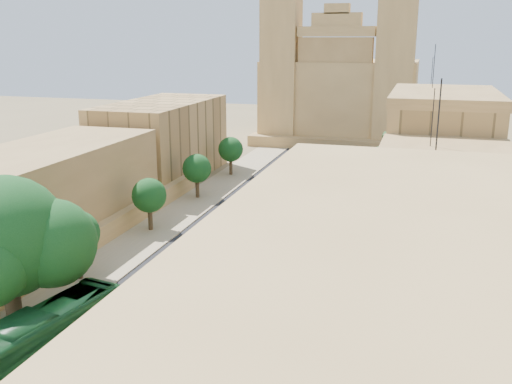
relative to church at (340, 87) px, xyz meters
The scene contains 31 objects.
road_surface 49.54m from the church, 90.00° to the right, with size 14.00×140.00×0.01m, color black.
sidewalk_east 50.44m from the church, 78.94° to the right, with size 5.00×140.00×0.01m, color tan.
sidewalk_west 50.44m from the church, 101.06° to the right, with size 5.00×140.00×0.01m, color tan.
kerb_east 50.02m from the church, 81.81° to the right, with size 0.25×140.00×0.12m, color tan.
kerb_west 50.02m from the church, 98.19° to the right, with size 0.25×140.00×0.12m, color tan.
townhouse_a 83.22m from the church, 78.94° to the right, with size 9.00×14.00×16.40m.
townhouse_b 69.58m from the church, 76.73° to the right, with size 9.00×14.00×14.90m.
townhouse_c 56.00m from the church, 73.43° to the right, with size 9.00×14.00×17.40m.
townhouse_d 42.84m from the church, 68.07° to the right, with size 9.00×14.00×15.90m.
west_wall 60.55m from the church, 102.04° to the right, with size 1.00×40.00×1.80m, color #A9834C.
west_building_low 63.45m from the church, 106.54° to the right, with size 10.00×28.00×8.40m, color olive.
west_building_mid 39.27m from the church, 117.48° to the right, with size 10.00×22.00×10.00m, color tan.
church is the anchor object (origin of this frame).
ficus_tree 75.29m from the church, 97.19° to the right, with size 9.96×9.17×9.96m.
street_tree_a 67.62m from the church, 98.54° to the right, with size 3.50×3.50×5.38m.
street_tree_b 55.86m from the church, 100.38° to the right, with size 3.31×3.31×5.08m.
street_tree_c 44.19m from the church, 103.21° to the right, with size 3.32×3.32×5.10m.
street_tree_d 32.77m from the church, 108.09° to the right, with size 3.33×3.33×5.13m.
red_truck 67.85m from the church, 89.59° to the right, with size 3.17×5.86×3.26m.
olive_pickup 55.38m from the church, 83.86° to the right, with size 3.85×5.53×2.10m.
bus_green_north 78.20m from the church, 93.91° to the right, with size 2.68×11.46×3.19m, color #195326.
bus_red_east 73.17m from the church, 86.04° to the right, with size 2.24×9.57×2.67m, color #A12712.
bus_cream_east 50.39m from the church, 82.56° to the right, with size 2.35×10.05×2.80m, color #C1BC86.
car_blue_a 66.05m from the church, 91.22° to the right, with size 1.71×4.24×1.44m, color #3A71B3.
car_white_a 55.32m from the church, 91.82° to the right, with size 1.15×3.30×1.09m, color silver.
car_cream 56.48m from the church, 88.97° to the right, with size 1.93×4.19×1.16m, color beige.
car_dkblue 37.70m from the church, 92.80° to the right, with size 1.95×4.79×1.39m, color #171648.
car_white_b 39.06m from the church, 85.24° to the right, with size 1.60×3.98×1.35m, color silver.
car_blue_b 21.18m from the church, 93.64° to the right, with size 1.18×3.39×1.12m, color #316BB1.
pedestrian_a 72.94m from the church, 83.38° to the right, with size 0.69×0.45×1.90m, color #27232C.
pedestrian_c 67.34m from the church, 83.55° to the right, with size 1.15×0.48×1.96m, color #2F3137.
Camera 1 is at (14.42, -23.15, 17.86)m, focal length 40.00 mm.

